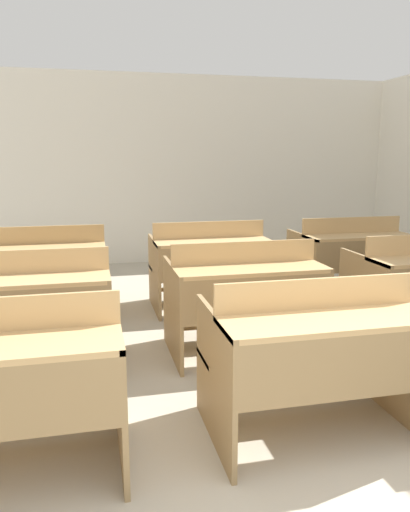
# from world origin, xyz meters

# --- Properties ---
(wall_back) EXTENTS (6.96, 0.06, 2.74)m
(wall_back) POSITION_xyz_m (0.00, 6.43, 1.37)
(wall_back) COLOR white
(wall_back) RESTS_ON ground_plane
(bench_front_left) EXTENTS (1.17, 0.80, 0.91)m
(bench_front_left) POSITION_xyz_m (-1.63, 1.41, 0.48)
(bench_front_left) COLOR #96774D
(bench_front_left) RESTS_ON ground_plane
(bench_front_center) EXTENTS (1.17, 0.80, 0.91)m
(bench_front_center) POSITION_xyz_m (0.02, 1.41, 0.48)
(bench_front_center) COLOR #96774D
(bench_front_center) RESTS_ON ground_plane
(bench_second_left) EXTENTS (1.17, 0.80, 0.91)m
(bench_second_left) POSITION_xyz_m (-1.63, 2.67, 0.48)
(bench_second_left) COLOR #9A7C52
(bench_second_left) RESTS_ON ground_plane
(bench_second_center) EXTENTS (1.17, 0.80, 0.91)m
(bench_second_center) POSITION_xyz_m (-0.01, 2.66, 0.48)
(bench_second_center) COLOR #94754B
(bench_second_center) RESTS_ON ground_plane
(bench_third_left) EXTENTS (1.17, 0.80, 0.91)m
(bench_third_left) POSITION_xyz_m (-1.63, 3.95, 0.48)
(bench_third_left) COLOR olive
(bench_third_left) RESTS_ON ground_plane
(bench_third_center) EXTENTS (1.17, 0.80, 0.91)m
(bench_third_center) POSITION_xyz_m (0.02, 3.93, 0.48)
(bench_third_center) COLOR #997B51
(bench_third_center) RESTS_ON ground_plane
(bench_third_right) EXTENTS (1.17, 0.80, 0.91)m
(bench_third_right) POSITION_xyz_m (1.63, 3.94, 0.48)
(bench_third_right) COLOR #95764C
(bench_third_right) RESTS_ON ground_plane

